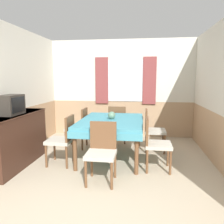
% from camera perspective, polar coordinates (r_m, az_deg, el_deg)
% --- Properties ---
extents(wall_back, '(4.23, 0.09, 2.60)m').
position_cam_1_polar(wall_back, '(5.98, 2.53, 6.27)').
color(wall_back, silver).
rests_on(wall_back, ground_plane).
extents(wall_left, '(0.05, 4.23, 2.60)m').
position_cam_1_polar(wall_left, '(4.74, -24.20, 4.65)').
color(wall_left, silver).
rests_on(wall_left, ground_plane).
extents(wall_right, '(0.05, 4.23, 2.60)m').
position_cam_1_polar(wall_right, '(4.23, 26.74, 4.06)').
color(wall_right, silver).
rests_on(wall_right, ground_plane).
extents(dining_table, '(1.24, 1.68, 0.77)m').
position_cam_1_polar(dining_table, '(4.34, -0.13, -3.29)').
color(dining_table, teal).
rests_on(dining_table, ground_plane).
extents(chair_left_far, '(0.44, 0.44, 0.91)m').
position_cam_1_polar(chair_left_far, '(5.03, -8.62, -3.68)').
color(chair_left_far, brown).
rests_on(chair_left_far, ground_plane).
extents(chair_left_near, '(0.44, 0.44, 0.91)m').
position_cam_1_polar(chair_left_near, '(4.11, -12.63, -6.64)').
color(chair_left_near, brown).
rests_on(chair_left_near, ground_plane).
extents(chair_head_near, '(0.44, 0.44, 0.91)m').
position_cam_1_polar(chair_head_near, '(3.40, -2.69, -9.78)').
color(chair_head_near, brown).
rests_on(chair_head_near, ground_plane).
extents(chair_right_far, '(0.44, 0.44, 0.91)m').
position_cam_1_polar(chair_right_far, '(4.83, 10.44, -4.26)').
color(chair_right_far, brown).
rests_on(chair_right_far, ground_plane).
extents(chair_head_window, '(0.44, 0.44, 0.91)m').
position_cam_1_polar(chair_head_window, '(5.39, 1.46, -2.74)').
color(chair_head_window, brown).
rests_on(chair_head_window, ground_plane).
extents(chair_right_near, '(0.44, 0.44, 0.91)m').
position_cam_1_polar(chair_right_near, '(3.86, 11.03, -7.61)').
color(chair_right_near, brown).
rests_on(chair_right_near, ground_plane).
extents(sideboard, '(0.46, 1.52, 0.95)m').
position_cam_1_polar(sideboard, '(4.34, -23.76, -6.58)').
color(sideboard, '#3D2319').
rests_on(sideboard, ground_plane).
extents(tv, '(0.29, 0.47, 0.35)m').
position_cam_1_polar(tv, '(4.17, -24.89, 1.71)').
color(tv, '#2D2823').
rests_on(tv, sideboard).
extents(vase, '(0.15, 0.15, 0.15)m').
position_cam_1_polar(vase, '(4.35, -0.08, -0.87)').
color(vase, slate).
rests_on(vase, dining_table).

